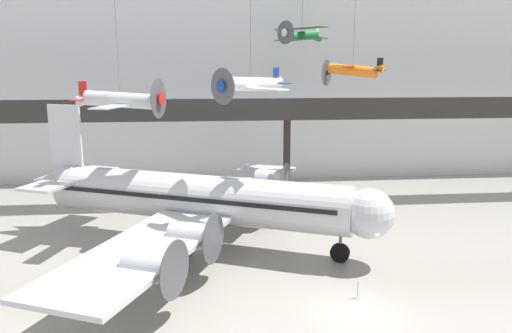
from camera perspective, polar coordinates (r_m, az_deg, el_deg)
ground_plane at (r=28.29m, az=11.28°, el=-16.08°), size 260.00×260.00×0.00m
hangar_back_wall at (r=58.17m, az=2.02°, el=10.49°), size 140.00×3.00×23.91m
mezzanine_walkway at (r=47.36m, az=3.78°, el=5.90°), size 110.00×3.20×10.04m
airliner_silver_main at (r=36.51m, az=-7.01°, el=-3.64°), size 26.90×31.62×10.03m
suspended_plane_white_twin at (r=32.81m, az=-0.61°, el=9.37°), size 5.33×5.71×9.77m
suspended_plane_green_biplane at (r=51.38m, az=5.24°, el=14.70°), size 5.26×5.65×5.52m
suspended_plane_orange_highwing at (r=44.69m, az=10.98°, el=10.80°), size 5.44×5.91×9.20m
suspended_plane_silver_racer at (r=37.94m, az=-15.27°, el=7.33°), size 6.82×8.08×11.05m
stanchion_barrier at (r=29.73m, az=11.52°, el=-13.96°), size 0.36×0.36×1.08m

